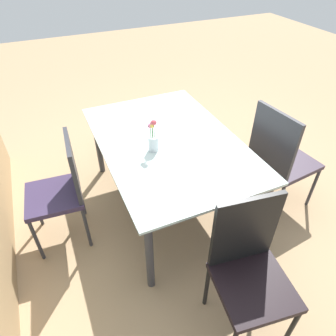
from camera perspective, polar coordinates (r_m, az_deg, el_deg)
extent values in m
plane|color=#9E7F5B|center=(2.97, -0.26, -5.91)|extent=(12.00, 12.00, 0.00)
cube|color=#B2C6C1|center=(2.49, 0.00, 5.01)|extent=(1.62, 1.08, 0.02)
cube|color=#333338|center=(2.51, 0.00, 4.58)|extent=(1.59, 1.06, 0.02)
cylinder|color=#333338|center=(2.47, 16.91, -8.46)|extent=(0.06, 0.06, 0.69)
cylinder|color=#333338|center=(3.41, 2.11, 7.97)|extent=(0.06, 0.06, 0.69)
cylinder|color=#333338|center=(2.14, -3.47, -16.12)|extent=(0.06, 0.06, 0.69)
cylinder|color=#333338|center=(3.17, -12.96, 4.37)|extent=(0.06, 0.06, 0.69)
cube|color=black|center=(1.96, 15.66, -20.62)|extent=(0.48, 0.48, 0.04)
cube|color=black|center=(1.84, 14.19, -11.33)|extent=(0.09, 0.41, 0.52)
cylinder|color=black|center=(2.17, 22.11, -26.00)|extent=(0.03, 0.03, 0.44)
cylinder|color=black|center=(2.31, 16.69, -18.17)|extent=(0.03, 0.03, 0.44)
cylinder|color=black|center=(2.18, 7.28, -21.12)|extent=(0.03, 0.03, 0.44)
cube|color=#332640|center=(2.51, -20.62, -4.90)|extent=(0.45, 0.45, 0.04)
cube|color=#2D2D33|center=(2.35, -17.32, 0.25)|extent=(0.40, 0.06, 0.45)
cylinder|color=#2D2D33|center=(2.57, -23.40, -12.30)|extent=(0.03, 0.03, 0.45)
cylinder|color=#2D2D33|center=(2.83, -23.49, -6.59)|extent=(0.03, 0.03, 0.45)
cylinder|color=#2D2D33|center=(2.53, -14.98, -10.69)|extent=(0.03, 0.03, 0.45)
cylinder|color=#2D2D33|center=(2.79, -15.99, -5.07)|extent=(0.03, 0.03, 0.45)
cube|color=#2F2431|center=(2.87, 20.94, 1.15)|extent=(0.52, 0.52, 0.04)
cube|color=#2D2D33|center=(2.57, 19.03, 4.59)|extent=(0.45, 0.08, 0.54)
cylinder|color=#2D2D33|center=(3.25, 19.88, 1.08)|extent=(0.03, 0.03, 0.45)
cylinder|color=#2D2D33|center=(3.07, 25.52, -3.24)|extent=(0.03, 0.03, 0.45)
cylinder|color=#2D2D33|center=(2.98, 14.20, -1.42)|extent=(0.03, 0.03, 0.45)
cylinder|color=#2D2D33|center=(2.78, 20.02, -6.37)|extent=(0.03, 0.03, 0.45)
cylinder|color=silver|center=(2.34, -2.76, 4.60)|extent=(0.08, 0.08, 0.12)
cylinder|color=#387233|center=(2.28, -2.61, 6.72)|extent=(0.01, 0.01, 0.17)
sphere|color=#DB4C56|center=(2.24, -2.67, 8.51)|extent=(0.04, 0.04, 0.04)
cylinder|color=#387233|center=(2.29, -2.98, 6.68)|extent=(0.01, 0.01, 0.16)
sphere|color=pink|center=(2.25, -3.05, 8.38)|extent=(0.03, 0.03, 0.03)
cylinder|color=#387233|center=(2.29, -3.27, 6.41)|extent=(0.01, 0.01, 0.14)
sphere|color=pink|center=(2.26, -3.33, 7.88)|extent=(0.04, 0.04, 0.04)
cylinder|color=#387233|center=(2.28, -2.96, 6.33)|extent=(0.01, 0.01, 0.14)
sphere|color=#EFCC4C|center=(2.24, -3.02, 7.87)|extent=(0.03, 0.03, 0.03)
cylinder|color=#387233|center=(2.29, -2.90, 6.64)|extent=(0.01, 0.01, 0.16)
sphere|color=pink|center=(2.25, -2.97, 8.34)|extent=(0.03, 0.03, 0.03)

